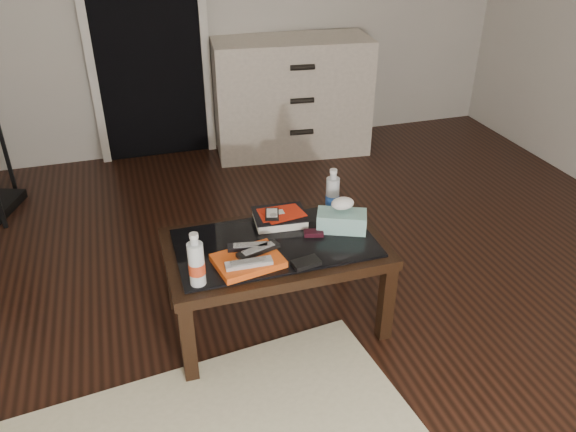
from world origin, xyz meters
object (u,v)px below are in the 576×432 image
at_px(water_bottle_left, 196,259).
at_px(textbook, 280,218).
at_px(coffee_table, 275,254).
at_px(dresser, 292,97).
at_px(tissue_box, 342,221).
at_px(water_bottle_right, 333,192).

bearing_deg(water_bottle_left, textbook, 39.21).
xyz_separation_m(coffee_table, water_bottle_left, (-0.39, -0.21, 0.18)).
xyz_separation_m(dresser, textbook, (-0.65, -1.85, 0.03)).
distance_m(coffee_table, textbook, 0.20).
distance_m(dresser, water_bottle_left, 2.49).
distance_m(textbook, tissue_box, 0.30).
relative_size(coffee_table, dresser, 0.80).
xyz_separation_m(coffee_table, tissue_box, (0.33, 0.02, 0.11)).
relative_size(water_bottle_left, tissue_box, 1.03).
bearing_deg(coffee_table, water_bottle_right, 27.00).
xyz_separation_m(coffee_table, textbook, (0.07, 0.17, 0.09)).
bearing_deg(dresser, water_bottle_left, -110.33).
distance_m(dresser, textbook, 1.96).
height_order(coffee_table, water_bottle_left, water_bottle_left).
relative_size(textbook, tissue_box, 1.09).
distance_m(coffee_table, water_bottle_left, 0.48).
xyz_separation_m(dresser, tissue_box, (-0.39, -2.00, 0.06)).
bearing_deg(dresser, water_bottle_right, -95.33).
bearing_deg(dresser, coffee_table, -103.51).
bearing_deg(textbook, coffee_table, -108.23).
bearing_deg(water_bottle_right, water_bottle_left, -152.42).
relative_size(dresser, tissue_box, 5.42).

